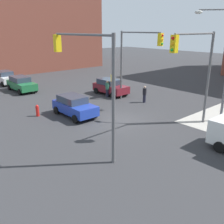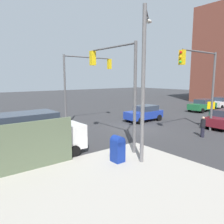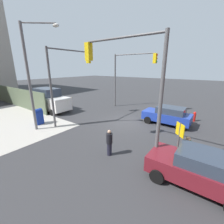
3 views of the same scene
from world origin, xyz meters
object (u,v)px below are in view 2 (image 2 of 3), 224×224
(street_lamp_corner, at_px, (144,73))
(van_white_delivery, at_px, (34,136))
(traffic_signal_ne_corner, at_px, (116,76))
(hatchback_green, at_px, (203,105))
(traffic_signal_nw_corner, at_px, (202,76))
(fire_hydrant, at_px, (141,112))
(pedestrian_waiting, at_px, (203,127))
(sedan_blue, at_px, (144,113))
(hatchback_white, at_px, (221,102))
(mailbox_blue, at_px, (118,148))
(pedestrian_crossing, at_px, (211,117))
(traffic_signal_se_corner, at_px, (84,76))

(street_lamp_corner, xyz_separation_m, van_white_delivery, (4.63, -3.77, -3.42))
(traffic_signal_ne_corner, height_order, hatchback_green, traffic_signal_ne_corner)
(traffic_signal_nw_corner, distance_m, fire_hydrant, 9.91)
(pedestrian_waiting, bearing_deg, sedan_blue, 14.05)
(hatchback_white, xyz_separation_m, van_white_delivery, (28.78, 3.51, 0.44))
(traffic_signal_nw_corner, relative_size, van_white_delivery, 1.20)
(fire_hydrant, relative_size, hatchback_green, 0.21)
(street_lamp_corner, distance_m, hatchback_green, 20.83)
(hatchback_green, height_order, pedestrian_waiting, hatchback_green)
(hatchback_green, bearing_deg, pedestrian_waiting, 29.47)
(traffic_signal_nw_corner, bearing_deg, hatchback_white, -159.47)
(hatchback_white, relative_size, sedan_blue, 0.96)
(street_lamp_corner, xyz_separation_m, pedestrian_waiting, (-6.91, -0.37, -3.88))
(traffic_signal_nw_corner, bearing_deg, sedan_blue, -94.35)
(van_white_delivery, bearing_deg, traffic_signal_nw_corner, 167.51)
(mailbox_blue, distance_m, pedestrian_crossing, 12.06)
(sedan_blue, bearing_deg, street_lamp_corner, 42.91)
(hatchback_white, bearing_deg, traffic_signal_ne_corner, 10.57)
(mailbox_blue, distance_m, fire_hydrant, 14.50)
(sedan_blue, height_order, hatchback_green, same)
(traffic_signal_se_corner, bearing_deg, hatchback_white, 172.66)
(street_lamp_corner, relative_size, pedestrian_waiting, 5.05)
(traffic_signal_ne_corner, bearing_deg, sedan_blue, -148.75)
(hatchback_green, xyz_separation_m, van_white_delivery, (23.77, 3.51, 0.44))
(traffic_signal_ne_corner, bearing_deg, hatchback_white, -169.43)
(street_lamp_corner, height_order, hatchback_white, street_lamp_corner)
(hatchback_white, xyz_separation_m, pedestrian_crossing, (13.43, 5.51, 0.05))
(van_white_delivery, distance_m, pedestrian_crossing, 15.48)
(traffic_signal_ne_corner, distance_m, hatchback_green, 19.60)
(fire_hydrant, distance_m, pedestrian_waiting, 9.87)
(fire_hydrant, relative_size, hatchback_white, 0.24)
(sedan_blue, bearing_deg, van_white_delivery, 16.33)
(traffic_signal_se_corner, bearing_deg, pedestrian_waiting, 114.59)
(sedan_blue, height_order, pedestrian_crossing, pedestrian_crossing)
(traffic_signal_ne_corner, bearing_deg, hatchback_green, -166.70)
(traffic_signal_nw_corner, xyz_separation_m, pedestrian_waiting, (0.65, 0.70, -3.78))
(traffic_signal_nw_corner, relative_size, traffic_signal_se_corner, 1.00)
(pedestrian_waiting, bearing_deg, hatchback_white, -45.02)
(pedestrian_crossing, bearing_deg, hatchback_white, 35.57)
(traffic_signal_ne_corner, bearing_deg, fire_hydrant, -143.94)
(traffic_signal_nw_corner, bearing_deg, pedestrian_crossing, -167.48)
(hatchback_green, height_order, van_white_delivery, van_white_delivery)
(traffic_signal_se_corner, bearing_deg, street_lamp_corner, 76.20)
(fire_hydrant, bearing_deg, pedestrian_waiting, 72.30)
(street_lamp_corner, bearing_deg, van_white_delivery, -39.13)
(traffic_signal_ne_corner, xyz_separation_m, mailbox_blue, (1.70, 2.28, -3.82))
(fire_hydrant, bearing_deg, traffic_signal_ne_corner, 36.06)
(traffic_signal_nw_corner, bearing_deg, fire_hydrant, -105.12)
(traffic_signal_nw_corner, relative_size, mailbox_blue, 4.55)
(traffic_signal_se_corner, height_order, hatchback_green, traffic_signal_se_corner)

